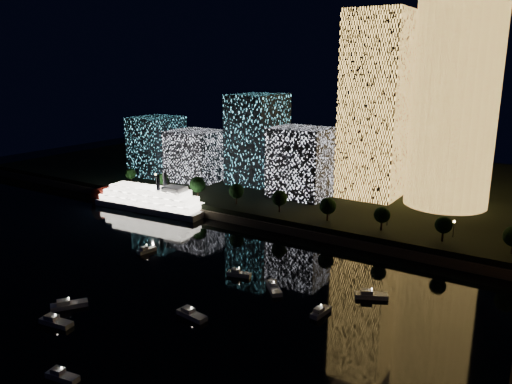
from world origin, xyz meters
TOP-DOWN VIEW (x-y plane):
  - ground at (0.00, 0.00)m, footprint 520.00×520.00m
  - far_bank at (0.00, 160.00)m, footprint 420.00×160.00m
  - seawall at (0.00, 82.00)m, footprint 420.00×6.00m
  - tower_cylindrical at (20.31, 133.59)m, footprint 34.00×34.00m
  - tower_rectangular at (-9.98, 131.26)m, footprint 23.84×23.84m
  - midrise_blocks at (-75.00, 118.33)m, footprint 104.27×38.79m
  - riverboat at (-88.08, 75.37)m, footprint 56.79×15.84m
  - motorboats at (-3.07, 13.27)m, footprint 116.77×71.30m
  - esplanade_trees at (-27.00, 88.00)m, footprint 165.65×6.80m
  - street_lamps at (-34.00, 94.00)m, footprint 132.70×0.70m

SIDE VIEW (x-z plane):
  - ground at x=0.00m, z-range 0.00..0.00m
  - motorboats at x=-3.07m, z-range -0.58..2.20m
  - seawall at x=0.00m, z-range 0.00..3.00m
  - far_bank at x=0.00m, z-range 0.00..5.00m
  - riverboat at x=-88.08m, z-range -4.11..12.78m
  - street_lamps at x=-34.00m, z-range 6.20..11.85m
  - esplanade_trees at x=-27.00m, z-range 6.02..14.92m
  - midrise_blocks at x=-75.00m, z-range 0.60..42.03m
  - tower_rectangular at x=-9.98m, z-range 5.00..80.84m
  - tower_cylindrical at x=20.31m, z-range 5.13..91.90m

